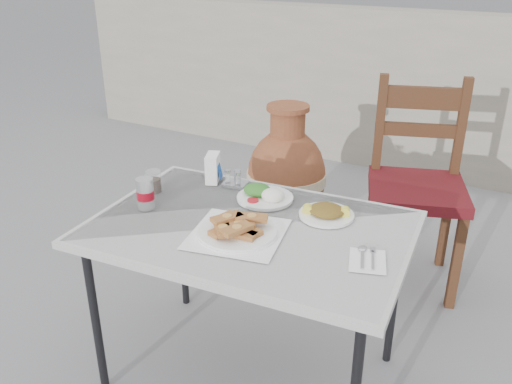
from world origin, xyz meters
The scene contains 13 objects.
ground centered at (0.00, 0.00, 0.00)m, with size 80.00×80.00×0.00m, color gray.
cafe_table centered at (0.09, -0.08, 0.65)m, with size 1.20×0.87×0.70m.
pide_plate centered at (0.09, -0.16, 0.72)m, with size 0.38×0.38×0.07m.
salad_rice_plate centered at (0.03, 0.14, 0.72)m, with size 0.23×0.23×0.06m.
salad_chopped_plate centered at (0.31, 0.12, 0.71)m, with size 0.21×0.21×0.04m.
soda_can centered at (-0.33, -0.15, 0.76)m, with size 0.07×0.07×0.12m.
cola_glass centered at (-0.40, -0.02, 0.74)m, with size 0.06×0.06×0.09m.
napkin_holder centered at (-0.24, 0.19, 0.76)m, with size 0.09×0.11×0.12m.
condiment_caddy centered at (-0.14, 0.20, 0.72)m, with size 0.11×0.09×0.07m.
cutlery_napkin centered at (0.54, -0.10, 0.70)m, with size 0.16×0.18×0.01m.
chair centered at (0.45, 0.96, 0.54)m, with size 0.59×0.59×1.04m.
terracotta_urn centered at (-0.31, 1.05, 0.38)m, with size 0.47×0.47×0.81m.
back_wall centered at (0.00, 2.50, 0.60)m, with size 6.00×0.25×1.20m, color gray.
Camera 1 is at (0.96, -1.58, 1.62)m, focal length 38.00 mm.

